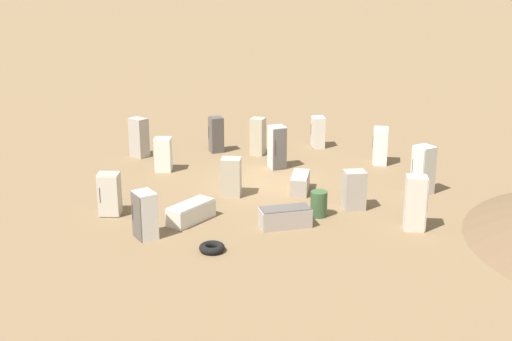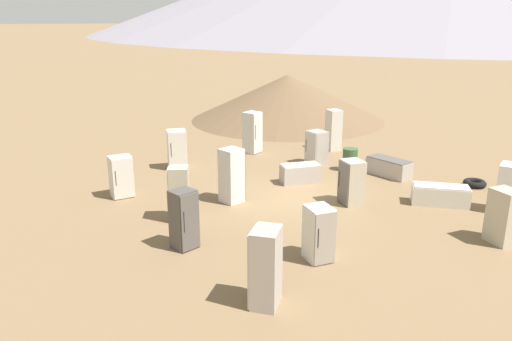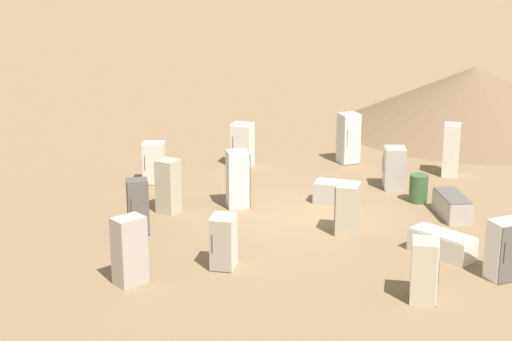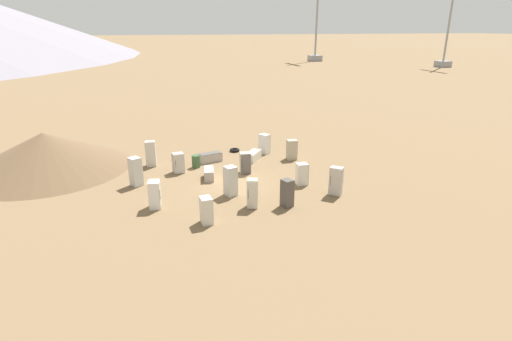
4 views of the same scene
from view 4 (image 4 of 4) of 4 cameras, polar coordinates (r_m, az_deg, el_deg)
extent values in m
plane|color=brown|center=(27.34, -3.61, -1.62)|extent=(1000.00, 1000.00, 0.00)
cone|color=brown|center=(33.18, -27.85, 2.48)|extent=(11.89, 11.89, 2.77)
cube|color=gray|center=(117.53, 25.13, 13.60)|extent=(3.09, 3.09, 1.55)
cylinder|color=gray|center=(117.22, 26.10, 19.82)|extent=(0.52, 0.52, 24.21)
cube|color=gray|center=(127.17, 8.41, 15.59)|extent=(3.46, 3.46, 1.73)
cylinder|color=gray|center=(126.94, 8.76, 22.08)|extent=(0.58, 0.58, 27.09)
cube|color=silver|center=(27.54, -16.84, -0.16)|extent=(0.94, 0.91, 1.94)
cube|color=silver|center=(27.70, -16.23, 0.02)|extent=(0.61, 0.38, 1.86)
cylinder|color=#2D2D2D|center=(27.48, -15.93, 0.10)|extent=(0.02, 0.02, 0.68)
cube|color=beige|center=(21.59, -7.15, -5.69)|extent=(0.80, 0.61, 1.50)
cube|color=beige|center=(21.65, -6.38, -5.58)|extent=(0.73, 0.09, 1.44)
cylinder|color=#2D2D2D|center=(21.39, -6.14, -5.68)|extent=(0.02, 0.02, 0.52)
cube|color=silver|center=(24.89, -3.64, -1.51)|extent=(0.85, 0.85, 1.89)
cube|color=#56514C|center=(25.17, -4.08, -1.27)|extent=(0.25, 0.61, 1.82)
cylinder|color=#2D2D2D|center=(25.27, -3.68, -0.94)|extent=(0.02, 0.02, 0.66)
cube|color=beige|center=(31.66, -0.41, 2.08)|extent=(1.93, 1.72, 0.64)
cube|color=#BCB7AD|center=(31.55, -0.42, 2.67)|extent=(1.85, 1.65, 0.04)
cube|color=silver|center=(26.77, 6.55, -0.50)|extent=(0.66, 0.73, 1.48)
cube|color=gray|center=(26.89, 7.29, -0.44)|extent=(0.60, 0.07, 1.42)
cylinder|color=#2D2D2D|center=(26.68, 7.52, -0.45)|extent=(0.02, 0.02, 0.52)
cube|color=#4C4742|center=(23.40, 4.44, -3.25)|extent=(0.78, 0.74, 1.68)
cube|color=#56514C|center=(23.58, 5.00, -3.08)|extent=(0.58, 0.24, 1.61)
cylinder|color=#2D2D2D|center=(23.42, 5.41, -3.04)|extent=(0.02, 0.02, 0.59)
cube|color=#B2A88E|center=(28.71, -1.55, 1.11)|extent=(0.71, 0.81, 1.53)
cube|color=#56514C|center=(28.39, -1.45, 0.89)|extent=(0.12, 0.72, 1.47)
cylinder|color=#2D2D2D|center=(28.30, -1.97, 0.99)|extent=(0.02, 0.02, 0.54)
cube|color=white|center=(33.24, 1.20, 3.83)|extent=(0.99, 0.92, 1.62)
cube|color=#56514C|center=(33.47, 1.56, 3.94)|extent=(0.67, 0.44, 1.56)
cylinder|color=#2D2D2D|center=(33.30, 1.96, 4.00)|extent=(0.02, 0.02, 0.57)
cube|color=#A89E93|center=(25.42, 11.36, -1.49)|extent=(0.94, 0.96, 1.82)
cube|color=#BCB7AD|center=(25.15, 11.20, -1.72)|extent=(0.52, 0.60, 1.75)
cylinder|color=#2D2D2D|center=(25.14, 10.59, -1.46)|extent=(0.02, 0.02, 0.64)
cube|color=#B2A88E|center=(23.22, -0.50, -3.28)|extent=(0.77, 0.78, 1.75)
cube|color=beige|center=(22.94, -0.57, -3.59)|extent=(0.25, 0.56, 1.68)
cylinder|color=#2D2D2D|center=(22.89, -1.12, -3.40)|extent=(0.02, 0.02, 0.61)
cube|color=#A89E93|center=(27.90, -6.74, -0.51)|extent=(1.58, 0.88, 0.70)
cube|color=beige|center=(27.77, -6.77, 0.20)|extent=(1.52, 0.84, 0.04)
cube|color=#A89E93|center=(29.33, -11.05, 1.08)|extent=(0.77, 0.86, 1.47)
cube|color=#BCB7AD|center=(29.00, -10.89, 0.88)|extent=(0.14, 0.75, 1.41)
cylinder|color=#2D2D2D|center=(28.90, -11.41, 0.92)|extent=(0.02, 0.02, 0.51)
cube|color=beige|center=(31.12, -14.77, 2.34)|extent=(0.65, 0.74, 1.94)
cube|color=#BCB7AD|center=(31.16, -15.43, 2.29)|extent=(0.56, 0.10, 1.86)
cylinder|color=#2D2D2D|center=(31.33, -15.48, 2.57)|extent=(0.02, 0.02, 0.68)
cube|color=#A89E93|center=(31.45, -6.54, 1.84)|extent=(1.17, 1.92, 0.67)
cube|color=#56514C|center=(31.34, -6.56, 2.46)|extent=(1.12, 1.84, 0.04)
cube|color=#B2A88E|center=(31.83, 5.14, 2.98)|extent=(0.63, 0.79, 1.58)
cube|color=beige|center=(32.13, 4.95, 3.15)|extent=(0.06, 0.74, 1.52)
cylinder|color=#2D2D2D|center=(32.22, 5.39, 3.33)|extent=(0.02, 0.02, 0.55)
cube|color=white|center=(23.90, -14.31, -3.35)|extent=(0.86, 0.73, 1.66)
cube|color=beige|center=(23.86, -13.54, -3.33)|extent=(0.74, 0.17, 1.59)
cylinder|color=#2D2D2D|center=(23.58, -13.56, -3.40)|extent=(0.02, 0.02, 0.58)
torus|color=black|center=(33.93, -3.08, 2.93)|extent=(0.84, 0.84, 0.24)
cylinder|color=#385633|center=(30.28, -8.57, 1.31)|extent=(0.61, 0.61, 0.94)
camera|label=1|loc=(53.07, -10.38, 19.06)|focal=50.00mm
camera|label=2|loc=(26.31, 34.20, 8.07)|focal=35.00mm
camera|label=3|loc=(41.16, 34.17, 15.62)|focal=60.00mm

